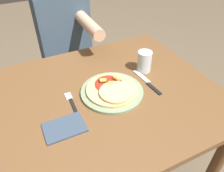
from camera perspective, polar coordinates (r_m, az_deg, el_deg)
dining_table at (r=1.10m, az=-0.73°, el=-6.27°), size 1.00×0.87×0.74m
plate at (r=1.01m, az=0.00°, el=-1.46°), size 0.29×0.29×0.01m
pizza at (r=1.00m, az=0.15°, el=-0.87°), size 0.24×0.24×0.04m
fork at (r=0.97m, az=-10.42°, el=-4.43°), size 0.03×0.18×0.00m
knife at (r=1.09m, az=9.23°, el=1.01°), size 0.03×0.22×0.00m
drinking_glass at (r=1.14m, az=8.44°, el=6.40°), size 0.07×0.07×0.11m
napkin at (r=0.88m, az=-12.32°, el=-10.53°), size 0.16×0.11×0.01m
person_diner at (r=1.58m, az=-12.21°, el=11.75°), size 0.33×0.52×1.20m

